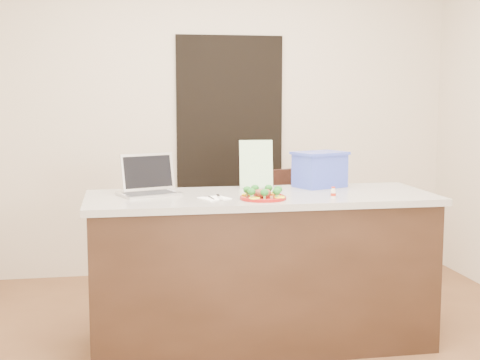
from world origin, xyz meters
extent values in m
plane|color=brown|center=(0.00, 0.00, 0.00)|extent=(4.00, 4.00, 0.00)
plane|color=beige|center=(0.00, 2.00, 1.35)|extent=(4.00, 0.00, 4.00)
plane|color=beige|center=(0.00, -2.00, 1.35)|extent=(4.00, 0.00, 4.00)
cube|color=black|center=(0.10, 1.98, 1.00)|extent=(0.90, 0.02, 2.00)
cube|color=black|center=(0.00, 0.25, 0.44)|extent=(2.00, 0.70, 0.88)
cube|color=beige|center=(0.00, 0.25, 0.90)|extent=(2.06, 0.76, 0.04)
cylinder|color=maroon|center=(-0.03, 0.07, 0.93)|extent=(0.27, 0.27, 0.02)
torus|color=maroon|center=(-0.03, 0.07, 0.93)|extent=(0.26, 0.26, 0.01)
sphere|color=brown|center=(-0.03, 0.07, 0.96)|extent=(0.04, 0.04, 0.04)
sphere|color=brown|center=(0.01, 0.07, 0.96)|extent=(0.04, 0.04, 0.04)
sphere|color=brown|center=(0.00, 0.09, 0.96)|extent=(0.04, 0.04, 0.04)
sphere|color=brown|center=(-0.02, 0.10, 0.96)|extent=(0.04, 0.04, 0.04)
sphere|color=brown|center=(-0.04, 0.10, 0.96)|extent=(0.04, 0.04, 0.04)
sphere|color=brown|center=(-0.06, 0.08, 0.96)|extent=(0.04, 0.04, 0.04)
sphere|color=brown|center=(-0.06, 0.06, 0.96)|extent=(0.04, 0.04, 0.04)
sphere|color=brown|center=(-0.04, 0.04, 0.96)|extent=(0.04, 0.04, 0.04)
sphere|color=brown|center=(-0.02, 0.03, 0.96)|extent=(0.04, 0.04, 0.04)
ellipsoid|color=#165319|center=(-0.11, 0.10, 0.97)|extent=(0.05, 0.05, 0.04)
ellipsoid|color=#165319|center=(-0.10, 0.02, 0.97)|extent=(0.05, 0.05, 0.04)
ellipsoid|color=#165319|center=(-0.04, -0.02, 0.97)|extent=(0.05, 0.05, 0.04)
ellipsoid|color=#165319|center=(0.04, 0.00, 0.97)|extent=(0.05, 0.05, 0.04)
ellipsoid|color=#165319|center=(0.06, 0.08, 0.97)|extent=(0.05, 0.05, 0.04)
ellipsoid|color=#165319|center=(0.02, 0.14, 0.97)|extent=(0.05, 0.05, 0.04)
ellipsoid|color=#165319|center=(-0.06, 0.15, 0.97)|extent=(0.05, 0.05, 0.04)
torus|color=yellow|center=(-0.11, 0.13, 0.94)|extent=(0.06, 0.06, 0.01)
torus|color=yellow|center=(-0.09, -0.01, 0.94)|extent=(0.06, 0.06, 0.01)
torus|color=yellow|center=(0.05, 0.00, 0.94)|extent=(0.06, 0.06, 0.01)
torus|color=yellow|center=(0.04, 0.15, 0.94)|extent=(0.06, 0.06, 0.01)
cube|color=white|center=(-0.30, 0.13, 0.92)|extent=(0.19, 0.19, 0.01)
cube|color=silver|center=(-0.32, 0.11, 0.93)|extent=(0.02, 0.11, 0.00)
cube|color=silver|center=(-0.32, 0.17, 0.93)|extent=(0.03, 0.05, 0.00)
cube|color=silver|center=(-0.27, 0.09, 0.93)|extent=(0.02, 0.09, 0.01)
cube|color=silver|center=(-0.27, 0.18, 0.93)|extent=(0.02, 0.11, 0.00)
cylinder|color=beige|center=(0.38, 0.04, 0.94)|extent=(0.03, 0.03, 0.05)
cylinder|color=beige|center=(0.38, 0.04, 0.97)|extent=(0.02, 0.02, 0.01)
cylinder|color=#A92212|center=(0.38, 0.04, 0.98)|extent=(0.02, 0.02, 0.01)
cylinder|color=#A92212|center=(0.38, 0.04, 0.94)|extent=(0.03, 0.03, 0.02)
cube|color=silver|center=(-0.66, 0.34, 0.93)|extent=(0.39, 0.33, 0.02)
cube|color=silver|center=(-0.66, 0.45, 1.05)|extent=(0.33, 0.17, 0.22)
cube|color=black|center=(-0.66, 0.45, 1.05)|extent=(0.30, 0.15, 0.19)
cube|color=#242426|center=(-0.66, 0.33, 0.94)|extent=(0.32, 0.25, 0.00)
cube|color=white|center=(0.03, 0.54, 1.07)|extent=(0.22, 0.06, 0.30)
cube|color=#3344B8|center=(0.44, 0.50, 1.02)|extent=(0.35, 0.31, 0.21)
cube|color=#3344B8|center=(0.44, 0.50, 1.14)|extent=(0.38, 0.33, 0.02)
cube|color=black|center=(0.29, 0.94, 0.46)|extent=(0.56, 0.56, 0.04)
cube|color=black|center=(0.29, 1.13, 0.72)|extent=(0.41, 0.20, 0.49)
cylinder|color=black|center=(0.11, 0.75, 0.23)|extent=(0.04, 0.04, 0.46)
cylinder|color=black|center=(0.47, 0.75, 0.23)|extent=(0.04, 0.04, 0.46)
cylinder|color=black|center=(0.11, 1.12, 0.23)|extent=(0.04, 0.04, 0.46)
cylinder|color=black|center=(0.47, 1.12, 0.23)|extent=(0.04, 0.04, 0.46)
camera|label=1|loc=(-0.83, -3.59, 1.51)|focal=50.00mm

